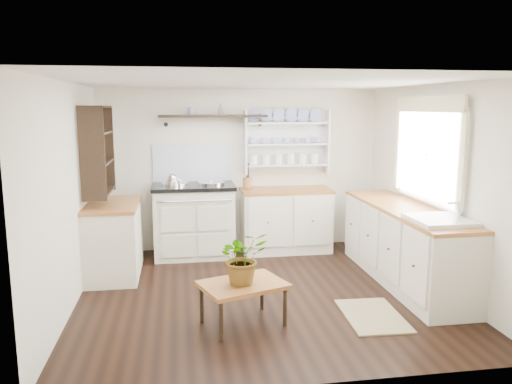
% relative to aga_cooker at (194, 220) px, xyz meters
% --- Properties ---
extents(floor, '(4.00, 3.80, 0.01)m').
position_rel_aga_cooker_xyz_m(floor, '(0.70, -1.57, -0.51)').
color(floor, black).
rests_on(floor, ground).
extents(wall_back, '(4.00, 0.02, 2.30)m').
position_rel_aga_cooker_xyz_m(wall_back, '(0.70, 0.33, 0.64)').
color(wall_back, silver).
rests_on(wall_back, ground).
extents(wall_right, '(0.02, 3.80, 2.30)m').
position_rel_aga_cooker_xyz_m(wall_right, '(2.70, -1.57, 0.64)').
color(wall_right, silver).
rests_on(wall_right, ground).
extents(wall_left, '(0.02, 3.80, 2.30)m').
position_rel_aga_cooker_xyz_m(wall_left, '(-1.30, -1.57, 0.64)').
color(wall_left, silver).
rests_on(wall_left, ground).
extents(ceiling, '(4.00, 3.80, 0.01)m').
position_rel_aga_cooker_xyz_m(ceiling, '(0.70, -1.57, 1.79)').
color(ceiling, white).
rests_on(ceiling, wall_back).
extents(window, '(0.08, 1.55, 1.22)m').
position_rel_aga_cooker_xyz_m(window, '(2.65, -1.42, 1.06)').
color(window, white).
rests_on(window, wall_right).
extents(aga_cooker, '(1.12, 0.77, 1.03)m').
position_rel_aga_cooker_xyz_m(aga_cooker, '(0.00, 0.00, 0.00)').
color(aga_cooker, beige).
rests_on(aga_cooker, floor).
extents(back_cabinets, '(1.27, 0.63, 0.90)m').
position_rel_aga_cooker_xyz_m(back_cabinets, '(1.30, 0.03, -0.05)').
color(back_cabinets, beige).
rests_on(back_cabinets, floor).
extents(right_cabinets, '(0.62, 2.43, 0.90)m').
position_rel_aga_cooker_xyz_m(right_cabinets, '(2.40, -1.47, -0.05)').
color(right_cabinets, beige).
rests_on(right_cabinets, floor).
extents(belfast_sink, '(0.55, 0.60, 0.45)m').
position_rel_aga_cooker_xyz_m(belfast_sink, '(2.40, -2.22, 0.29)').
color(belfast_sink, white).
rests_on(belfast_sink, right_cabinets).
extents(left_cabinets, '(0.62, 1.13, 0.90)m').
position_rel_aga_cooker_xyz_m(left_cabinets, '(-1.00, -0.67, -0.05)').
color(left_cabinets, beige).
rests_on(left_cabinets, floor).
extents(plate_rack, '(1.20, 0.22, 0.90)m').
position_rel_aga_cooker_xyz_m(plate_rack, '(1.35, 0.29, 1.05)').
color(plate_rack, white).
rests_on(plate_rack, wall_back).
extents(high_shelf, '(1.50, 0.29, 0.16)m').
position_rel_aga_cooker_xyz_m(high_shelf, '(0.30, 0.21, 1.40)').
color(high_shelf, black).
rests_on(high_shelf, wall_back).
extents(left_shelving, '(0.28, 0.80, 1.05)m').
position_rel_aga_cooker_xyz_m(left_shelving, '(-1.14, -0.67, 1.04)').
color(left_shelving, black).
rests_on(left_shelving, wall_left).
extents(kettle, '(0.19, 0.19, 0.23)m').
position_rel_aga_cooker_xyz_m(kettle, '(-0.28, -0.12, 0.54)').
color(kettle, silver).
rests_on(kettle, aga_cooker).
extents(utensil_crock, '(0.13, 0.13, 0.15)m').
position_rel_aga_cooker_xyz_m(utensil_crock, '(0.76, 0.11, 0.48)').
color(utensil_crock, olive).
rests_on(utensil_crock, back_cabinets).
extents(center_table, '(0.90, 0.77, 0.41)m').
position_rel_aga_cooker_xyz_m(center_table, '(0.38, -2.35, -0.14)').
color(center_table, brown).
rests_on(center_table, floor).
extents(potted_plant, '(0.54, 0.49, 0.50)m').
position_rel_aga_cooker_xyz_m(potted_plant, '(0.38, -2.35, 0.16)').
color(potted_plant, '#3F7233').
rests_on(potted_plant, center_table).
extents(floor_rug, '(0.59, 0.87, 0.02)m').
position_rel_aga_cooker_xyz_m(floor_rug, '(1.67, -2.37, -0.50)').
color(floor_rug, olive).
rests_on(floor_rug, floor).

